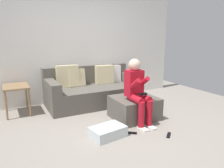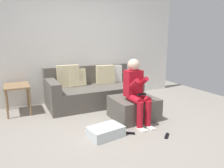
% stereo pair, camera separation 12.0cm
% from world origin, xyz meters
% --- Properties ---
extents(ground_plane, '(6.59, 6.59, 0.00)m').
position_xyz_m(ground_plane, '(0.00, 0.00, 0.00)').
color(ground_plane, gray).
extents(wall_back, '(5.07, 0.10, 2.68)m').
position_xyz_m(wall_back, '(0.00, 1.99, 1.34)').
color(wall_back, silver).
rests_on(wall_back, ground_plane).
extents(couch_sectional, '(2.01, 0.99, 0.88)m').
position_xyz_m(couch_sectional, '(0.12, 1.52, 0.32)').
color(couch_sectional, '#59544C').
rests_on(couch_sectional, ground_plane).
extents(ottoman, '(0.78, 0.71, 0.40)m').
position_xyz_m(ottoman, '(0.47, 0.33, 0.20)').
color(ottoman, '#59544C').
rests_on(ottoman, ground_plane).
extents(person_seated, '(0.29, 0.63, 1.12)m').
position_xyz_m(person_seated, '(0.39, 0.14, 0.62)').
color(person_seated, red).
rests_on(person_seated, ground_plane).
extents(storage_bin, '(0.57, 0.43, 0.16)m').
position_xyz_m(storage_bin, '(-0.31, -0.13, 0.08)').
color(storage_bin, silver).
rests_on(storage_bin, ground_plane).
extents(side_table, '(0.46, 0.62, 0.57)m').
position_xyz_m(side_table, '(-1.44, 1.58, 0.48)').
color(side_table, olive).
rests_on(side_table, ground_plane).
extents(remote_near_ottoman, '(0.16, 0.15, 0.02)m').
position_xyz_m(remote_near_ottoman, '(0.53, -0.54, 0.01)').
color(remote_near_ottoman, black).
rests_on(remote_near_ottoman, ground_plane).
extents(remote_by_storage_bin, '(0.17, 0.14, 0.02)m').
position_xyz_m(remote_by_storage_bin, '(0.06, -0.21, 0.01)').
color(remote_by_storage_bin, black).
rests_on(remote_by_storage_bin, ground_plane).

